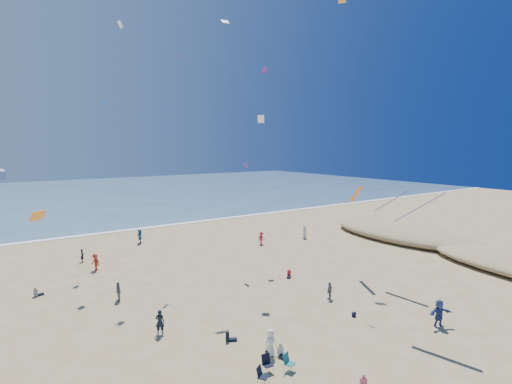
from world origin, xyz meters
TOP-DOWN VIEW (x-y plane):
  - ocean at (0.00, 95.00)m, footprint 220.00×100.00m
  - surf_line at (0.00, 45.00)m, footprint 220.00×1.20m
  - standing_flyers at (5.55, 15.89)m, footprint 28.19×43.94m
  - seated_group at (0.41, 9.28)m, footprint 21.83×25.38m
  - chair_cluster at (-0.96, 2.05)m, footprint 2.80×1.55m
  - black_backpack at (0.04, 3.93)m, footprint 0.30×0.22m
  - navy_bag at (8.67, 4.75)m, footprint 0.28×0.18m
  - kites_aloft at (8.63, 12.61)m, footprint 39.86×32.87m

SIDE VIEW (x-z plane):
  - ocean at x=0.00m, z-range 0.00..0.06m
  - surf_line at x=0.00m, z-range 0.00..0.08m
  - navy_bag at x=8.67m, z-range 0.00..0.34m
  - black_backpack at x=0.04m, z-range 0.00..0.38m
  - seated_group at x=0.41m, z-range 0.00..0.84m
  - chair_cluster at x=-0.96m, z-range 0.00..1.00m
  - standing_flyers at x=5.55m, z-range -0.10..1.84m
  - kites_aloft at x=8.63m, z-range 2.16..26.57m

